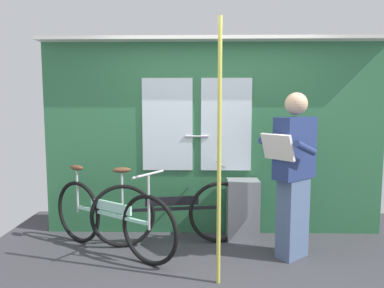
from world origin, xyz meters
TOP-DOWN VIEW (x-y plane):
  - ground_plane at (0.00, 0.00)m, footprint 5.07×3.98m
  - train_door_wall at (-0.01, 1.18)m, footprint 4.07×0.28m
  - bicycle_near_door at (-1.11, 0.54)m, footprint 1.51×1.00m
  - bicycle_leaning_behind at (-0.48, 0.76)m, footprint 1.78×0.46m
  - passenger_reading_newspaper at (0.79, 0.45)m, footprint 0.62×0.60m
  - trash_bin_by_wall at (0.34, 0.97)m, footprint 0.37×0.28m
  - handrail_pole at (0.00, -0.11)m, footprint 0.04×0.04m

SIDE VIEW (x-z plane):
  - ground_plane at x=0.00m, z-range -0.04..0.00m
  - trash_bin_by_wall at x=0.34m, z-range 0.00..0.70m
  - bicycle_near_door at x=-1.11m, z-range -0.08..0.84m
  - bicycle_leaning_behind at x=-0.48m, z-range -0.08..0.84m
  - passenger_reading_newspaper at x=0.79m, z-range 0.05..1.74m
  - handrail_pole at x=0.00m, z-range 0.00..2.30m
  - train_door_wall at x=-0.01m, z-range 0.05..2.39m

